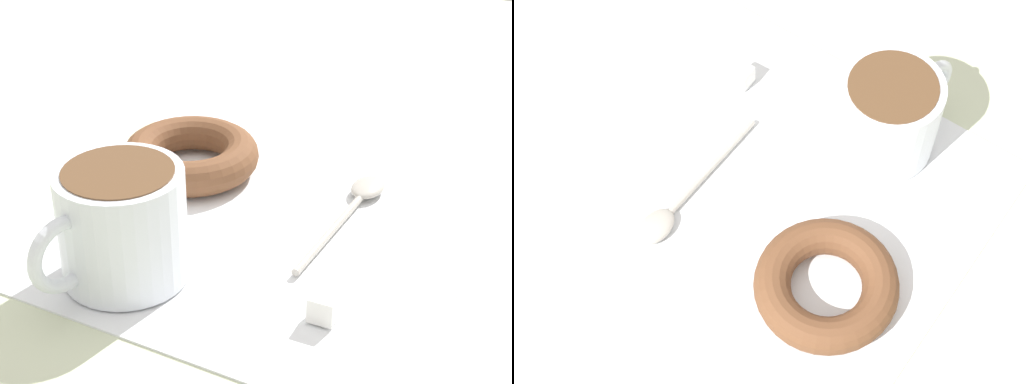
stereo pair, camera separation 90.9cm
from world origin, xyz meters
The scene contains 6 objects.
ground_plane centered at (0.00, 0.00, -1.00)cm, with size 120.00×120.00×2.00cm, color beige.
napkin centered at (1.24, 1.55, 0.15)cm, with size 31.43×31.43×0.30cm, color white.
coffee_cup centered at (11.59, -3.09, 4.27)cm, with size 11.06×8.24×7.67cm.
donut centered at (-2.86, -6.11, 1.70)cm, with size 10.87×10.87×2.79cm, color brown.
spoon centered at (-3.37, 7.70, 0.70)cm, with size 14.42×2.61×0.90cm.
sugar_cube centered at (10.30, 10.36, 1.14)cm, with size 1.67×1.67×1.67cm, color white.
Camera 1 is at (49.41, 24.21, 32.85)cm, focal length 60.00 mm.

